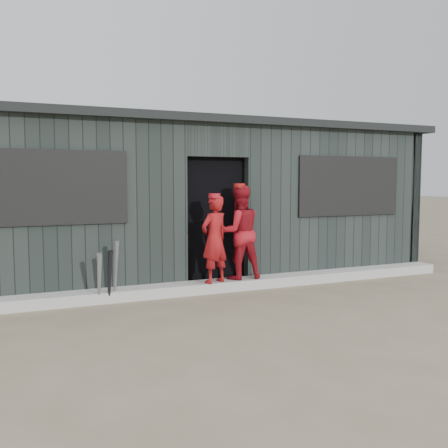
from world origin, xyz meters
name	(u,v)px	position (x,y,z in m)	size (l,w,h in m)	color
ground	(285,321)	(0.00, 0.00, 0.00)	(80.00, 80.00, 0.00)	#73654F
curb	(223,285)	(0.00, 1.82, 0.07)	(8.00, 0.36, 0.15)	#ACABA6
bat_left	(116,271)	(-1.63, 1.72, 0.42)	(0.07, 0.07, 0.84)	gray
bat_mid	(99,279)	(-1.87, 1.59, 0.36)	(0.07, 0.07, 0.73)	gray
bat_right	(110,277)	(-1.73, 1.60, 0.37)	(0.07, 0.07, 0.73)	black
player_red_left	(214,239)	(-0.19, 1.71, 0.79)	(0.47, 0.31, 1.28)	maroon
player_red_right	(239,232)	(0.28, 1.86, 0.86)	(0.69, 0.54, 1.42)	maroon
player_grey_back	(220,248)	(0.16, 2.34, 0.57)	(0.56, 0.36, 1.14)	#B0B0B0
dugout	(186,201)	(0.00, 3.50, 1.29)	(8.30, 3.30, 2.62)	black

